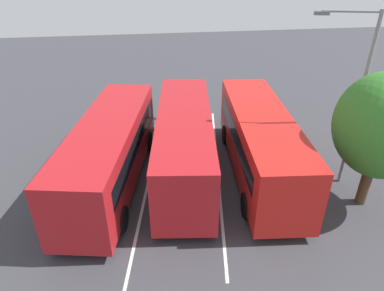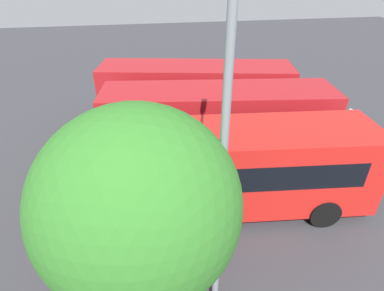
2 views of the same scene
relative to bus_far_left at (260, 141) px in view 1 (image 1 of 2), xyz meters
name	(u,v)px [view 1 (image 1 of 2)]	position (x,y,z in m)	size (l,w,h in m)	color
ground_plane	(184,172)	(0.52, 3.63, -1.76)	(68.25, 68.25, 0.00)	#38383D
bus_far_left	(260,141)	(0.00, 0.00, 0.00)	(10.12, 3.40, 3.18)	red
bus_center_left	(184,141)	(0.53, 3.59, 0.00)	(10.16, 3.70, 3.18)	#AD191E
bus_center_right	(110,150)	(0.18, 7.07, 0.00)	(10.21, 4.35, 3.18)	#AD191E
pedestrian	(172,104)	(6.95, 3.61, -0.69)	(0.44, 0.44, 1.80)	#232833
street_lamp	(355,93)	(-1.25, -3.47, 2.74)	(0.77, 2.50, 7.81)	gray
depot_tree	(383,126)	(-2.96, -3.79, 1.98)	(4.03, 3.63, 5.87)	#4C3823
lane_stripe_outer_left	(218,169)	(0.52, 1.90, -1.76)	(13.83, 0.12, 0.01)	silver
lane_stripe_inner_left	(150,175)	(0.52, 5.35, -1.76)	(13.83, 0.12, 0.01)	silver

